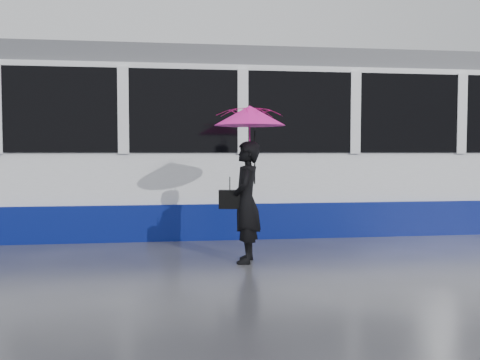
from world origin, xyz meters
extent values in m
plane|color=#2D2D33|center=(0.00, 0.00, 0.00)|extent=(90.00, 90.00, 0.00)
cube|color=#3F3D38|center=(0.00, 1.78, 0.01)|extent=(34.00, 0.07, 0.02)
cube|color=#3F3D38|center=(0.00, 3.22, 0.01)|extent=(34.00, 0.07, 0.02)
cube|color=white|center=(-3.47, 2.50, 1.52)|extent=(24.00, 2.40, 2.95)
cube|color=navy|center=(-3.47, 2.50, 0.31)|extent=(24.00, 2.56, 0.62)
cube|color=black|center=(-3.47, 2.50, 2.20)|extent=(23.00, 2.48, 1.40)
cube|color=#515358|center=(-3.47, 2.50, 3.17)|extent=(23.60, 2.20, 0.35)
imported|color=black|center=(-0.20, -0.62, 0.83)|extent=(0.51, 0.67, 1.66)
imported|color=#E61382|center=(-0.15, -0.62, 1.74)|extent=(1.07, 1.09, 0.83)
cone|color=#E61382|center=(-0.15, -0.62, 2.00)|extent=(1.15, 1.15, 0.27)
cylinder|color=black|center=(-0.15, -0.62, 2.16)|extent=(0.01, 0.01, 0.06)
cylinder|color=black|center=(-0.07, -0.60, 1.43)|extent=(0.02, 0.02, 0.72)
cube|color=black|center=(-0.42, -0.60, 0.87)|extent=(0.32, 0.19, 0.26)
cylinder|color=black|center=(-0.42, -0.60, 1.08)|extent=(0.01, 0.01, 0.18)
camera|label=1|loc=(-1.26, -7.80, 1.51)|focal=40.00mm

